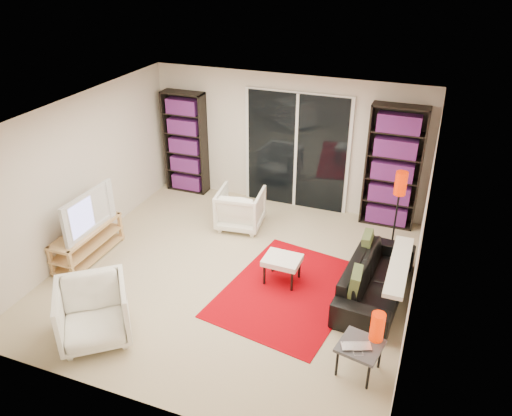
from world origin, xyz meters
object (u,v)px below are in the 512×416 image
object	(u,v)px
floor_lamp	(400,192)
bookshelf_right	(393,168)
armchair_front	(93,313)
side_table	(360,348)
sofa	(376,279)
bookshelf_left	(186,143)
tv_stand	(88,243)
armchair_back	(240,208)
ottoman	(282,261)

from	to	relation	value
floor_lamp	bookshelf_right	bearing A→B (deg)	103.87
armchair_front	side_table	size ratio (longest dim) A/B	1.56
bookshelf_right	sofa	world-z (taller)	bookshelf_right
bookshelf_left	armchair_front	distance (m)	4.30
tv_stand	side_table	bearing A→B (deg)	-11.37
bookshelf_left	armchair_back	xyz separation A→B (m)	(1.52, -0.98, -0.63)
ottoman	bookshelf_left	bearing A→B (deg)	140.01
bookshelf_right	side_table	bearing A→B (deg)	-87.23
armchair_back	floor_lamp	xyz separation A→B (m)	(2.53, 0.17, 0.67)
bookshelf_left	armchair_front	world-z (taller)	bookshelf_left
tv_stand	ottoman	bearing A→B (deg)	8.77
tv_stand	sofa	size ratio (longest dim) A/B	0.69
bookshelf_right	armchair_back	bearing A→B (deg)	-157.12
armchair_back	ottoman	distance (m)	1.72
sofa	side_table	bearing A→B (deg)	-173.57
tv_stand	armchair_back	world-z (taller)	armchair_back
bookshelf_left	ottoman	xyz separation A→B (m)	(2.68, -2.25, -0.63)
armchair_back	side_table	distance (m)	3.61
armchair_front	bookshelf_left	bearing A→B (deg)	64.43
sofa	tv_stand	bearing A→B (deg)	102.86
bookshelf_left	armchair_back	distance (m)	1.92
sofa	armchair_front	world-z (taller)	armchair_front
bookshelf_right	side_table	size ratio (longest dim) A/B	3.89
bookshelf_left	tv_stand	world-z (taller)	bookshelf_left
armchair_back	ottoman	bearing A→B (deg)	125.93
floor_lamp	bookshelf_left	bearing A→B (deg)	168.67
ottoman	side_table	xyz separation A→B (m)	(1.34, -1.33, 0.01)
bookshelf_left	floor_lamp	distance (m)	4.13
side_table	floor_lamp	bearing A→B (deg)	89.43
armchair_front	floor_lamp	size ratio (longest dim) A/B	0.63
tv_stand	side_table	size ratio (longest dim) A/B	2.40
sofa	armchair_back	bearing A→B (deg)	70.37
armchair_front	sofa	bearing A→B (deg)	-4.05
bookshelf_left	ottoman	world-z (taller)	bookshelf_left
tv_stand	floor_lamp	bearing A→B (deg)	23.52
bookshelf_left	ottoman	bearing A→B (deg)	-39.99
sofa	ottoman	distance (m)	1.31
bookshelf_right	armchair_front	size ratio (longest dim) A/B	2.50
tv_stand	floor_lamp	xyz separation A→B (m)	(4.36, 1.90, 0.75)
bookshelf_left	bookshelf_right	xyz separation A→B (m)	(3.85, -0.00, 0.07)
tv_stand	sofa	xyz separation A→B (m)	(4.29, 0.61, 0.01)
armchair_front	floor_lamp	xyz separation A→B (m)	(3.15, 3.35, 0.63)
bookshelf_right	armchair_back	world-z (taller)	bookshelf_right
floor_lamp	armchair_front	bearing A→B (deg)	-133.23
ottoman	bookshelf_right	bearing A→B (deg)	62.51
bookshelf_left	tv_stand	size ratio (longest dim) A/B	1.51
bookshelf_left	floor_lamp	world-z (taller)	bookshelf_left
sofa	floor_lamp	world-z (taller)	floor_lamp
bookshelf_left	tv_stand	xyz separation A→B (m)	(-0.31, -2.71, -0.71)
ottoman	floor_lamp	xyz separation A→B (m)	(1.37, 1.44, 0.67)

